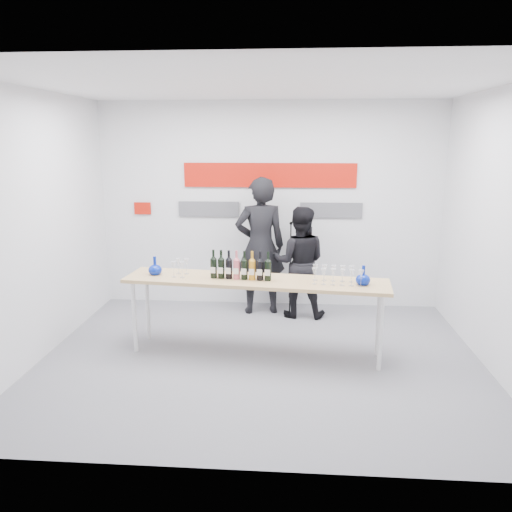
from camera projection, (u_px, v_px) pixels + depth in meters
The scene contains 12 objects.
ground at pixel (260, 358), 5.73m from camera, with size 5.00×5.00×0.00m, color slate.
back_wall at pixel (269, 206), 7.33m from camera, with size 5.00×0.04×3.00m, color silver.
signage at pixel (266, 185), 7.24m from camera, with size 3.38×0.02×0.79m.
tasting_table at pixel (255, 285), 5.69m from camera, with size 3.05×0.91×0.90m.
wine_bottles at pixel (240, 265), 5.64m from camera, with size 0.71×0.15×0.33m.
decanter_left at pixel (155, 266), 5.85m from camera, with size 0.16×0.16×0.21m, color #082097, non-canonical shape.
decanter_right at pixel (363, 275), 5.44m from camera, with size 0.16×0.16×0.21m, color #082097, non-canonical shape.
glasses_left at pixel (180, 268), 5.81m from camera, with size 0.18×0.23×0.18m.
glasses_right at pixel (336, 275), 5.49m from camera, with size 0.56×0.28×0.18m.
presenter_left at pixel (260, 246), 7.06m from camera, with size 0.71×0.47×1.96m, color black.
presenter_right at pixel (299, 262), 6.97m from camera, with size 0.76×0.59×1.56m, color black.
mic_stand at pixel (290, 288), 7.00m from camera, with size 0.16×0.16×1.37m.
Camera 1 is at (0.34, -5.30, 2.45)m, focal length 35.00 mm.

